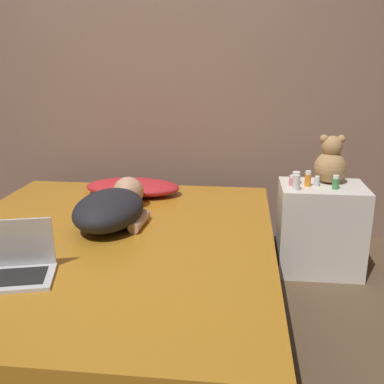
{
  "coord_description": "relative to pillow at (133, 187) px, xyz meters",
  "views": [
    {
      "loc": [
        0.69,
        -2.08,
        1.34
      ],
      "look_at": [
        0.42,
        0.26,
        0.64
      ],
      "focal_mm": 42.0,
      "sensor_mm": 36.0,
      "label": 1
    }
  ],
  "objects": [
    {
      "name": "teddy_bear",
      "position": [
        1.29,
        0.04,
        0.2
      ],
      "size": [
        0.2,
        0.2,
        0.31
      ],
      "color": "tan",
      "rests_on": "nightstand"
    },
    {
      "name": "bottle_white",
      "position": [
        1.06,
        -0.16,
        0.11
      ],
      "size": [
        0.04,
        0.04,
        0.09
      ],
      "color": "white",
      "rests_on": "nightstand"
    },
    {
      "name": "laptop",
      "position": [
        -0.22,
        -1.22,
        0.0
      ],
      "size": [
        0.4,
        0.32,
        0.24
      ],
      "rotation": [
        0.0,
        0.0,
        0.27
      ],
      "color": "silver",
      "rests_on": "bed"
    },
    {
      "name": "bottle_clear",
      "position": [
        1.19,
        -0.06,
        0.09
      ],
      "size": [
        0.03,
        0.03,
        0.07
      ],
      "color": "silver",
      "rests_on": "nightstand"
    },
    {
      "name": "nightstand",
      "position": [
        1.24,
        -0.04,
        -0.22
      ],
      "size": [
        0.53,
        0.4,
        0.57
      ],
      "color": "silver",
      "rests_on": "ground_plane"
    },
    {
      "name": "bottle_amber",
      "position": [
        1.07,
        -0.01,
        0.1
      ],
      "size": [
        0.05,
        0.05,
        0.08
      ],
      "color": "gold",
      "rests_on": "nightstand"
    },
    {
      "name": "bottle_orange",
      "position": [
        1.14,
        -0.07,
        0.11
      ],
      "size": [
        0.04,
        0.04,
        0.1
      ],
      "color": "orange",
      "rests_on": "nightstand"
    },
    {
      "name": "pillow",
      "position": [
        0.0,
        0.0,
        0.0
      ],
      "size": [
        0.64,
        0.34,
        0.1
      ],
      "color": "red",
      "rests_on": "bed"
    },
    {
      "name": "bed",
      "position": [
        0.04,
        -0.75,
        -0.28
      ],
      "size": [
        1.76,
        2.07,
        0.46
      ],
      "color": "#2D2319",
      "rests_on": "ground_plane"
    },
    {
      "name": "ground_plane",
      "position": [
        0.04,
        -0.75,
        -0.51
      ],
      "size": [
        12.0,
        12.0,
        0.0
      ],
      "primitive_type": "plane",
      "color": "brown"
    },
    {
      "name": "person_lying",
      "position": [
        0.02,
        -0.55,
        0.04
      ],
      "size": [
        0.39,
        0.72,
        0.19
      ],
      "rotation": [
        0.0,
        0.0,
        -0.06
      ],
      "color": "black",
      "rests_on": "bed"
    },
    {
      "name": "wall_back",
      "position": [
        0.04,
        0.56,
        0.79
      ],
      "size": [
        8.0,
        0.06,
        2.6
      ],
      "color": "#846656",
      "rests_on": "ground_plane"
    },
    {
      "name": "bottle_pink",
      "position": [
        1.04,
        -0.07,
        0.09
      ],
      "size": [
        0.04,
        0.04,
        0.07
      ],
      "color": "pink",
      "rests_on": "nightstand"
    },
    {
      "name": "bottle_green",
      "position": [
        1.3,
        -0.11,
        0.1
      ],
      "size": [
        0.04,
        0.04,
        0.09
      ],
      "color": "#3D8E4C",
      "rests_on": "nightstand"
    }
  ]
}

